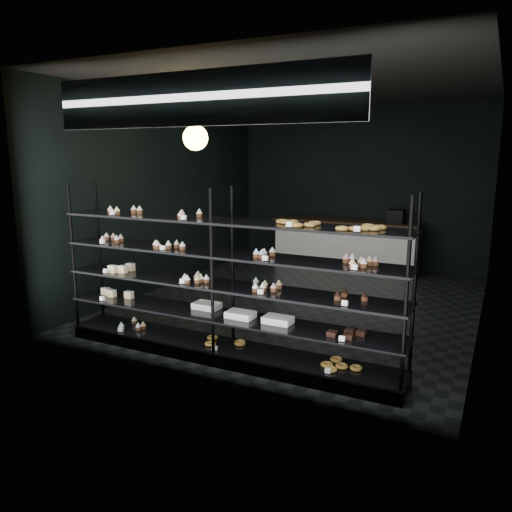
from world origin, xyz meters
TOP-DOWN VIEW (x-y plane):
  - room at (0.00, 0.00)m, footprint 5.01×6.01m
  - display_shelf at (-0.02, -2.45)m, footprint 4.00×0.50m
  - signage at (0.00, -2.93)m, footprint 3.30×0.05m
  - pendant_lamp at (-0.93, -1.49)m, footprint 0.32×0.32m
  - service_counter at (-0.08, 2.50)m, footprint 2.87×0.65m

SIDE VIEW (x-z plane):
  - service_counter at x=-0.08m, z-range -0.11..1.12m
  - display_shelf at x=-0.02m, z-range -0.33..1.58m
  - room at x=0.00m, z-range 0.00..3.20m
  - pendant_lamp at x=-0.93m, z-range 2.01..2.90m
  - signage at x=0.00m, z-range 2.50..3.00m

